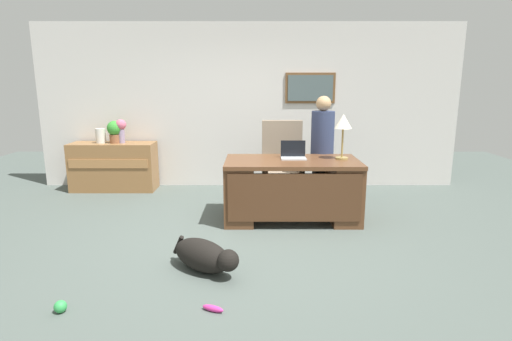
% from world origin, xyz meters
% --- Properties ---
extents(ground_plane, '(12.00, 12.00, 0.00)m').
position_xyz_m(ground_plane, '(0.00, 0.00, 0.00)').
color(ground_plane, '#4C5651').
extents(back_wall, '(7.00, 0.16, 2.70)m').
position_xyz_m(back_wall, '(0.01, 2.60, 1.35)').
color(back_wall, silver).
rests_on(back_wall, ground_plane).
extents(desk, '(1.70, 0.88, 0.78)m').
position_xyz_m(desk, '(0.59, 0.74, 0.42)').
color(desk, brown).
rests_on(desk, ground_plane).
extents(credenza, '(1.36, 0.50, 0.78)m').
position_xyz_m(credenza, '(-2.21, 2.25, 0.39)').
color(credenza, olive).
rests_on(credenza, ground_plane).
extents(armchair, '(0.60, 0.59, 1.19)m').
position_xyz_m(armchair, '(0.52, 1.62, 0.52)').
color(armchair, gray).
rests_on(armchair, ground_plane).
extents(person_standing, '(0.32, 0.32, 1.57)m').
position_xyz_m(person_standing, '(1.05, 1.34, 0.80)').
color(person_standing, '#262323').
rests_on(person_standing, ground_plane).
extents(dog_lying, '(0.71, 0.64, 0.30)m').
position_xyz_m(dog_lying, '(-0.36, -0.74, 0.15)').
color(dog_lying, black).
rests_on(dog_lying, ground_plane).
extents(laptop, '(0.32, 0.22, 0.22)m').
position_xyz_m(laptop, '(0.61, 0.88, 0.84)').
color(laptop, '#B2B5BA').
rests_on(laptop, desk).
extents(desk_lamp, '(0.22, 0.22, 0.57)m').
position_xyz_m(desk_lamp, '(1.23, 0.83, 1.23)').
color(desk_lamp, '#9E8447').
rests_on(desk_lamp, desk).
extents(vase_with_flowers, '(0.17, 0.17, 0.38)m').
position_xyz_m(vase_with_flowers, '(-2.05, 2.25, 1.02)').
color(vase_with_flowers, '#9382A2').
rests_on(vase_with_flowers, credenza).
extents(vase_empty, '(0.16, 0.16, 0.24)m').
position_xyz_m(vase_empty, '(-2.39, 2.25, 0.90)').
color(vase_empty, silver).
rests_on(vase_empty, credenza).
extents(potted_plant, '(0.24, 0.24, 0.36)m').
position_xyz_m(potted_plant, '(-2.16, 2.25, 0.98)').
color(potted_plant, brown).
rests_on(potted_plant, credenza).
extents(dog_toy_ball, '(0.10, 0.10, 0.10)m').
position_xyz_m(dog_toy_ball, '(-1.39, -1.45, 0.05)').
color(dog_toy_ball, green).
rests_on(dog_toy_ball, ground_plane).
extents(dog_toy_bone, '(0.19, 0.12, 0.05)m').
position_xyz_m(dog_toy_bone, '(-0.21, -1.44, 0.03)').
color(dog_toy_bone, '#D8338C').
rests_on(dog_toy_bone, ground_plane).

